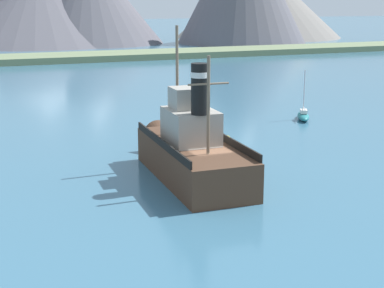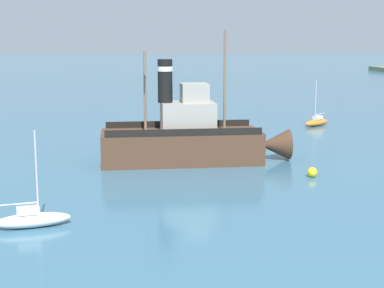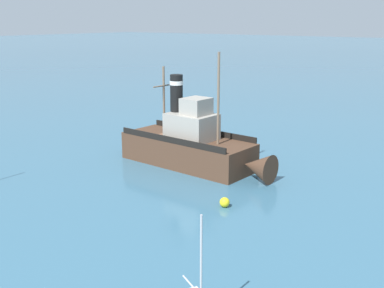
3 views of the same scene
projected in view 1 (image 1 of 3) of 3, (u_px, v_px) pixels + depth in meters
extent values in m
plane|color=#38667F|center=(207.00, 186.00, 37.67)|extent=(600.00, 600.00, 0.00)
cone|color=#56545B|center=(39.00, 5.00, 154.91)|extent=(51.67, 51.67, 20.12)
cone|color=slate|center=(259.00, 0.00, 179.39)|extent=(50.34, 50.34, 22.58)
cube|color=#6B7A56|center=(35.00, 59.00, 110.82)|extent=(240.00, 12.00, 1.20)
cube|color=#4C3323|center=(193.00, 162.00, 38.77)|extent=(4.92, 12.18, 2.40)
cone|color=#4C3323|center=(162.00, 138.00, 45.35)|extent=(2.45, 2.50, 2.35)
cube|color=#9E998E|center=(191.00, 126.00, 38.67)|extent=(3.17, 4.13, 2.20)
cube|color=#9E998E|center=(188.00, 98.00, 38.69)|extent=(2.28, 2.09, 1.40)
cylinder|color=black|center=(200.00, 89.00, 36.46)|extent=(1.10, 1.10, 3.20)
cylinder|color=silver|center=(200.00, 75.00, 36.25)|extent=(1.16, 1.16, 0.35)
cylinder|color=#75604C|center=(177.00, 81.00, 40.59)|extent=(0.20, 0.20, 7.50)
cylinder|color=#75604C|center=(208.00, 106.00, 35.29)|extent=(0.20, 0.20, 6.00)
cylinder|color=#75604C|center=(209.00, 84.00, 34.97)|extent=(2.60, 0.23, 0.12)
cube|color=black|center=(162.00, 143.00, 37.72)|extent=(0.61, 11.39, 0.50)
cube|color=black|center=(224.00, 138.00, 39.12)|extent=(0.61, 11.39, 0.50)
ellipsoid|color=#23757A|center=(303.00, 116.00, 58.02)|extent=(2.73, 3.88, 0.70)
cube|color=silver|center=(304.00, 111.00, 57.70)|extent=(1.08, 1.27, 0.36)
cylinder|color=#B7B7BC|center=(304.00, 91.00, 57.72)|extent=(0.10, 0.10, 4.20)
cylinder|color=#B7B7BC|center=(304.00, 108.00, 57.22)|extent=(0.90, 1.63, 0.08)
sphere|color=yellow|center=(227.00, 139.00, 48.52)|extent=(0.68, 0.68, 0.68)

